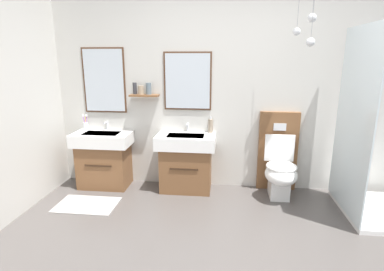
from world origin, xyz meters
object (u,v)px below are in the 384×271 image
object	(u,v)px
shower_tray	(372,176)
toothbrush_cup	(86,125)
vanity_sink_right	(186,161)
toilet	(279,165)
vanity_sink_left	(104,158)
soap_dispenser	(211,126)

from	to	relation	value
shower_tray	toothbrush_cup	bearing A→B (deg)	170.83
vanity_sink_right	toilet	size ratio (longest dim) A/B	0.72
toothbrush_cup	toilet	bearing A→B (deg)	-3.69
vanity_sink_left	soap_dispenser	bearing A→B (deg)	6.51
toilet	soap_dispenser	distance (m)	0.97
vanity_sink_left	vanity_sink_right	size ratio (longest dim) A/B	1.00
vanity_sink_left	toilet	bearing A→B (deg)	-0.40
vanity_sink_right	toothbrush_cup	xyz separation A→B (m)	(-1.35, 0.15, 0.39)
toilet	toothbrush_cup	bearing A→B (deg)	176.31
vanity_sink_left	toothbrush_cup	world-z (taller)	toothbrush_cup
vanity_sink_left	soap_dispenser	xyz separation A→B (m)	(1.36, 0.16, 0.42)
vanity_sink_right	toilet	xyz separation A→B (m)	(1.14, -0.02, -0.01)
vanity_sink_right	toilet	bearing A→B (deg)	-0.77
toilet	toothbrush_cup	distance (m)	2.53
vanity_sink_right	soap_dispenser	size ratio (longest dim) A/B	3.52
toothbrush_cup	shower_tray	distance (m)	3.44
soap_dispenser	shower_tray	world-z (taller)	shower_tray
vanity_sink_left	toothbrush_cup	distance (m)	0.51
soap_dispenser	shower_tray	size ratio (longest dim) A/B	0.11
toilet	toothbrush_cup	world-z (taller)	toilet
vanity_sink_right	vanity_sink_left	bearing A→B (deg)	180.00
toilet	toothbrush_cup	xyz separation A→B (m)	(-2.49, 0.16, 0.40)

